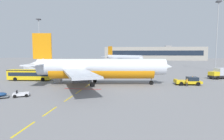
# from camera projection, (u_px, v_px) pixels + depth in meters

# --- Properties ---
(ground) EXTENTS (400.00, 400.00, 0.00)m
(ground) POSITION_uv_depth(u_px,v_px,m) (173.00, 79.00, 53.94)
(ground) COLOR slate
(apron_paint_markings) EXTENTS (8.00, 98.59, 0.01)m
(apron_paint_markings) POSITION_uv_depth(u_px,v_px,m) (99.00, 78.00, 55.65)
(apron_paint_markings) COLOR yellow
(apron_paint_markings) RESTS_ON ground
(airliner_foreground) EXTENTS (34.80, 34.32, 12.20)m
(airliner_foreground) POSITION_uv_depth(u_px,v_px,m) (99.00, 68.00, 43.71)
(airliner_foreground) COLOR silver
(airliner_foreground) RESTS_ON ground
(pushback_tug) EXTENTS (6.21, 3.58, 2.08)m
(pushback_tug) POSITION_uv_depth(u_px,v_px,m) (189.00, 81.00, 44.06)
(pushback_tug) COLOR yellow
(pushback_tug) RESTS_ON ground
(airliner_mid_left) EXTENTS (28.95, 28.23, 11.93)m
(airliner_mid_left) POSITION_uv_depth(u_px,v_px,m) (123.00, 58.00, 116.56)
(airliner_mid_left) COLOR silver
(airliner_mid_left) RESTS_ON ground
(apron_shuttle_bus) EXTENTS (12.19, 3.66, 3.00)m
(apron_shuttle_bus) POSITION_uv_depth(u_px,v_px,m) (30.00, 74.00, 50.86)
(apron_shuttle_bus) COLOR yellow
(apron_shuttle_bus) RESTS_ON ground
(fuel_service_truck) EXTENTS (7.36, 5.15, 3.14)m
(fuel_service_truck) POSITION_uv_depth(u_px,v_px,m) (221.00, 73.00, 54.18)
(fuel_service_truck) COLOR black
(fuel_service_truck) RESTS_ON ground
(ground_power_truck) EXTENTS (6.93, 6.31, 3.14)m
(ground_power_truck) POSITION_uv_depth(u_px,v_px,m) (31.00, 71.00, 59.85)
(ground_power_truck) COLOR black
(ground_power_truck) RESTS_ON ground
(baggage_train) EXTENTS (8.29, 5.30, 1.14)m
(baggage_train) POSITION_uv_depth(u_px,v_px,m) (1.00, 95.00, 31.14)
(baggage_train) COLOR silver
(baggage_train) RESTS_ON ground
(ground_crew_worker) EXTENTS (0.50, 0.56, 1.76)m
(ground_crew_worker) POSITION_uv_depth(u_px,v_px,m) (187.00, 82.00, 42.01)
(ground_crew_worker) COLOR #232328
(ground_crew_worker) RESTS_ON ground
(uld_cargo_container) EXTENTS (1.62, 1.58, 1.60)m
(uld_cargo_container) POSITION_uv_depth(u_px,v_px,m) (58.00, 79.00, 47.62)
(uld_cargo_container) COLOR #B7BCC6
(uld_cargo_container) RESTS_ON ground
(apron_light_mast_near) EXTENTS (1.80, 1.80, 23.94)m
(apron_light_mast_near) POSITION_uv_depth(u_px,v_px,m) (39.00, 38.00, 89.95)
(apron_light_mast_near) COLOR slate
(apron_light_mast_near) RESTS_ON ground
(apron_light_mast_far) EXTENTS (1.80, 1.80, 28.53)m
(apron_light_mast_far) POSITION_uv_depth(u_px,v_px,m) (217.00, 29.00, 75.47)
(apron_light_mast_far) COLOR slate
(apron_light_mast_far) RESTS_ON ground
(terminal_satellite) EXTENTS (96.94, 24.04, 14.59)m
(terminal_satellite) POSITION_uv_depth(u_px,v_px,m) (153.00, 54.00, 187.73)
(terminal_satellite) COLOR #9E998E
(terminal_satellite) RESTS_ON ground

